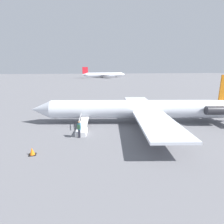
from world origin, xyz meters
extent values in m
plane|color=slate|center=(0.00, 0.00, 0.00)|extent=(600.00, 600.00, 0.00)
cylinder|color=silver|center=(0.00, 0.00, 1.81)|extent=(22.02, 7.45, 2.34)
cone|color=silver|center=(11.98, -2.89, 1.81)|extent=(3.04, 2.83, 2.29)
cube|color=silver|center=(0.29, 5.90, 1.64)|extent=(5.81, 9.89, 0.23)
cube|color=silver|center=(-2.43, -5.39, 1.64)|extent=(5.81, 9.89, 0.23)
cylinder|color=#2D2D33|center=(-8.71, 3.79, 1.99)|extent=(2.98, 1.68, 1.05)
cylinder|color=#2D2D33|center=(-9.48, 0.60, 1.99)|extent=(2.98, 1.68, 1.05)
cylinder|color=black|center=(6.98, -1.68, 0.29)|extent=(0.60, 0.28, 0.58)
cylinder|color=#2D2D33|center=(6.98, -1.68, 0.67)|extent=(0.10, 0.10, 0.18)
cylinder|color=black|center=(-1.90, 1.54, 0.29)|extent=(0.60, 0.28, 0.58)
cylinder|color=#2D2D33|center=(-1.90, 1.54, 0.67)|extent=(0.10, 0.10, 0.18)
cylinder|color=black|center=(-2.39, -0.51, 0.29)|extent=(0.60, 0.28, 0.58)
cylinder|color=#2D2D33|center=(-2.39, -0.51, 0.67)|extent=(0.10, 0.10, 0.18)
cylinder|color=silver|center=(-24.58, -132.83, 2.65)|extent=(33.92, 11.72, 3.42)
cone|color=silver|center=(-42.94, -137.49, 2.65)|extent=(4.47, 4.18, 3.35)
cone|color=silver|center=(-5.89, -128.07, 2.65)|extent=(5.14, 4.35, 3.35)
cube|color=red|center=(-6.75, -128.29, 6.24)|extent=(4.71, 1.45, 5.47)
cube|color=silver|center=(-6.29, -128.18, 2.99)|extent=(4.35, 9.79, 0.17)
cube|color=silver|center=(-20.74, -141.01, 2.40)|extent=(8.84, 15.24, 0.34)
cube|color=silver|center=(-25.12, -123.80, 2.40)|extent=(8.84, 15.24, 0.34)
cylinder|color=black|center=(-35.33, -135.56, 0.42)|extent=(0.87, 0.41, 0.85)
cylinder|color=#4C4C51|center=(-35.33, -135.56, 0.98)|extent=(0.15, 0.15, 0.27)
cylinder|color=black|center=(-20.90, -133.48, 0.42)|extent=(0.87, 0.41, 0.85)
cylinder|color=#4C4C51|center=(-20.90, -133.48, 0.98)|extent=(0.15, 0.15, 0.27)
cylinder|color=black|center=(-21.65, -130.49, 0.42)|extent=(0.87, 0.41, 0.85)
cylinder|color=#4C4C51|center=(-21.65, -130.49, 0.98)|extent=(0.15, 0.15, 0.27)
cube|color=silver|center=(7.41, 2.45, 0.25)|extent=(1.49, 2.01, 0.50)
cube|color=silver|center=(6.94, 0.51, 0.78)|extent=(1.40, 2.38, 0.67)
cube|color=silver|center=(7.37, 0.40, 1.28)|extent=(0.58, 2.17, 0.61)
cube|color=#23232D|center=(7.70, 3.30, 0.42)|extent=(0.26, 0.32, 0.85)
cylinder|color=#265972|center=(7.70, 3.30, 1.18)|extent=(0.36, 0.36, 0.65)
sphere|color=#936B4C|center=(7.70, 3.30, 1.62)|extent=(0.24, 0.24, 0.24)
cube|color=#23472D|center=(7.76, 3.56, 1.21)|extent=(0.31, 0.24, 0.44)
cube|color=black|center=(11.69, 6.19, 0.01)|extent=(0.56, 0.56, 0.03)
cone|color=orange|center=(11.69, 6.19, 0.31)|extent=(0.43, 0.43, 0.62)
camera|label=1|loc=(8.65, 20.38, 6.74)|focal=28.00mm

